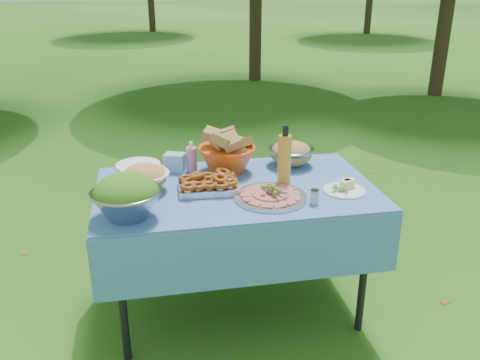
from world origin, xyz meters
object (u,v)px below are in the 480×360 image
Objects in this scene: oil_bottle at (285,155)px; plate_stack at (138,169)px; bread_bowl at (227,152)px; picnic_table at (236,250)px; salad_bowl at (126,196)px; charcuterie_platter at (271,190)px; pasta_bowl_steel at (291,153)px.

plate_stack is at bearing 159.74° from oil_bottle.
oil_bottle is at bearing -20.26° from plate_stack.
bread_bowl is 1.01× the size of oil_bottle.
picnic_table is 4.51× the size of salad_bowl.
charcuterie_platter is (0.14, -0.17, 0.42)m from picnic_table.
oil_bottle is at bearing -113.40° from pasta_bowl_steel.
salad_bowl is 0.87m from oil_bottle.
plate_stack is 0.83m from oil_bottle.
plate_stack is at bearing 175.59° from bread_bowl.
picnic_table is 0.78m from salad_bowl.
pasta_bowl_steel reaches higher than plate_stack.
charcuterie_platter is at bearing -117.45° from pasta_bowl_steel.
charcuterie_platter is at bearing -70.57° from bread_bowl.
picnic_table is 4.46× the size of bread_bowl.
salad_bowl is (-0.56, -0.26, 0.49)m from picnic_table.
bread_bowl is at bearing -4.41° from plate_stack.
bread_bowl is (0.50, -0.04, 0.08)m from plate_stack.
salad_bowl is 0.56m from plate_stack.
pasta_bowl_steel is at bearing 62.55° from charcuterie_platter.
salad_bowl is 1.21× the size of pasta_bowl_steel.
picnic_table is at bearing -88.51° from bread_bowl.
oil_bottle reaches higher than pasta_bowl_steel.
oil_bottle reaches higher than plate_stack.
picnic_table is at bearing 24.82° from salad_bowl.
pasta_bowl_steel is 0.31m from oil_bottle.
pasta_bowl_steel reaches higher than charcuterie_platter.
pasta_bowl_steel is (0.39, 0.03, -0.04)m from bread_bowl.
salad_bowl is at bearing -155.18° from picnic_table.
pasta_bowl_steel is at bearing 36.83° from picnic_table.
bread_bowl is 0.37m from oil_bottle.
picnic_table is 5.46× the size of pasta_bowl_steel.
salad_bowl is 0.71m from charcuterie_platter.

